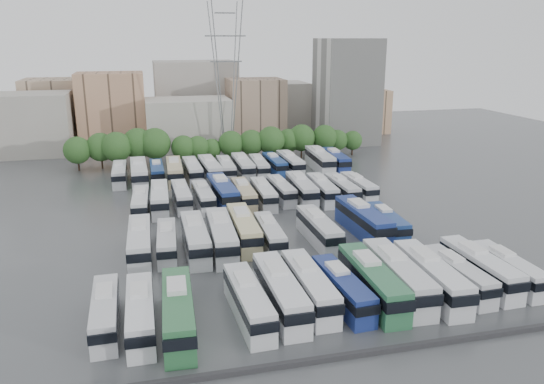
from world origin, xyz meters
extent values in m
plane|color=#424447|center=(0.00, 0.00, 0.00)|extent=(220.00, 220.00, 0.00)
cube|color=#2D2D30|center=(0.00, -33.00, 0.25)|extent=(56.00, 0.50, 0.50)
cylinder|color=black|center=(-30.12, 42.02, 1.15)|extent=(0.36, 0.36, 2.30)
sphere|color=#234C1E|center=(-30.12, 42.02, 4.28)|extent=(5.53, 5.53, 5.53)
cylinder|color=black|center=(-25.58, 42.75, 1.23)|extent=(0.36, 0.36, 2.45)
sphere|color=#234C1E|center=(-25.58, 42.75, 4.55)|extent=(5.89, 5.89, 5.89)
cylinder|color=black|center=(-22.38, 41.25, 1.28)|extent=(0.36, 0.36, 2.55)
sphere|color=#234C1E|center=(-22.38, 41.25, 4.74)|extent=(6.13, 6.13, 6.13)
cylinder|color=black|center=(-18.16, 42.83, 1.33)|extent=(0.36, 0.36, 2.67)
sphere|color=#234C1E|center=(-18.16, 42.83, 4.95)|extent=(6.40, 6.40, 6.40)
cylinder|color=black|center=(-14.63, 41.82, 1.34)|extent=(0.36, 0.36, 2.69)
sphere|color=#234C1E|center=(-14.63, 41.82, 4.99)|extent=(6.45, 6.45, 6.45)
cylinder|color=black|center=(-8.91, 41.32, 1.06)|extent=(0.36, 0.36, 2.13)
sphere|color=#234C1E|center=(-8.91, 41.32, 3.95)|extent=(5.11, 5.11, 5.11)
cylinder|color=black|center=(-5.84, 41.60, 1.02)|extent=(0.36, 0.36, 2.03)
sphere|color=#234C1E|center=(-5.84, 41.60, 3.77)|extent=(4.88, 4.88, 4.88)
cylinder|color=black|center=(-2.81, 42.19, 0.88)|extent=(0.36, 0.36, 1.75)
sphere|color=#234C1E|center=(-2.81, 42.19, 3.26)|extent=(4.21, 4.21, 4.21)
cylinder|color=black|center=(1.38, 41.90, 1.14)|extent=(0.36, 0.36, 2.28)
sphere|color=#234C1E|center=(1.38, 41.90, 4.23)|extent=(5.47, 5.47, 5.47)
cylinder|color=black|center=(5.83, 41.74, 1.15)|extent=(0.36, 0.36, 2.30)
sphere|color=#234C1E|center=(5.83, 41.74, 4.26)|extent=(5.51, 5.51, 5.51)
cylinder|color=black|center=(10.07, 41.17, 1.26)|extent=(0.36, 0.36, 2.52)
sphere|color=#234C1E|center=(10.07, 41.17, 4.67)|extent=(6.04, 6.04, 6.04)
cylinder|color=black|center=(14.46, 42.82, 1.10)|extent=(0.36, 0.36, 2.20)
sphere|color=#234C1E|center=(14.46, 42.82, 4.08)|extent=(5.27, 5.27, 5.27)
cylinder|color=black|center=(17.49, 42.52, 1.25)|extent=(0.36, 0.36, 2.49)
sphere|color=#234C1E|center=(17.49, 42.52, 4.62)|extent=(5.98, 5.98, 5.98)
cylinder|color=black|center=(22.91, 42.59, 1.19)|extent=(0.36, 0.36, 2.39)
sphere|color=#234C1E|center=(22.91, 42.59, 4.43)|extent=(5.73, 5.73, 5.73)
cylinder|color=black|center=(26.14, 42.84, 0.98)|extent=(0.36, 0.36, 1.97)
sphere|color=#234C1E|center=(26.14, 42.84, 3.65)|extent=(4.72, 4.72, 4.72)
cylinder|color=black|center=(29.81, 42.75, 0.93)|extent=(0.36, 0.36, 1.85)
sphere|color=#234C1E|center=(29.81, 42.75, 3.44)|extent=(4.44, 4.44, 4.44)
cube|color=#9E998E|center=(-42.00, 62.00, 7.00)|extent=(18.00, 14.00, 14.00)
cube|color=tan|center=(-24.00, 68.00, 9.00)|extent=(16.00, 12.00, 18.00)
cube|color=#ADA89E|center=(-6.00, 60.00, 6.00)|extent=(20.00, 14.00, 12.00)
cube|color=gray|center=(12.00, 66.00, 8.00)|extent=(14.00, 12.00, 16.00)
cube|color=gray|center=(-2.00, 80.00, 10.00)|extent=(22.00, 16.00, 20.00)
cube|color=tan|center=(-38.00, 78.00, 8.00)|extent=(16.00, 14.00, 16.00)
cube|color=#A39E93|center=(20.00, 78.00, 7.00)|extent=(18.00, 14.00, 14.00)
cube|color=tan|center=(44.00, 72.00, 6.00)|extent=(14.00, 12.00, 12.00)
cube|color=gray|center=(-14.00, 74.00, 5.00)|extent=(12.00, 10.00, 10.00)
cube|color=silver|center=(34.00, 58.00, 13.00)|extent=(14.00, 14.00, 26.00)
cylinder|color=slate|center=(0.00, 48.00, 17.00)|extent=(2.90, 2.91, 33.83)
cylinder|color=slate|center=(0.00, 52.00, 17.00)|extent=(2.90, 2.91, 33.83)
cylinder|color=slate|center=(4.00, 48.00, 17.00)|extent=(2.90, 2.91, 33.83)
cylinder|color=slate|center=(4.00, 52.00, 17.00)|extent=(2.90, 2.91, 33.83)
cube|color=slate|center=(2.00, 50.00, 31.28)|extent=(4.50, 0.30, 0.30)
cube|color=slate|center=(2.00, 50.00, 26.52)|extent=(9.00, 0.30, 0.30)
cube|color=slate|center=(2.00, 50.00, 21.08)|extent=(7.00, 0.30, 0.30)
cube|color=silver|center=(-21.53, -22.99, 1.53)|extent=(2.48, 10.82, 3.05)
cube|color=black|center=(-21.52, -23.12, 2.11)|extent=(2.59, 10.98, 0.90)
cube|color=silver|center=(-21.55, -21.64, 3.25)|extent=(1.58, 2.90, 0.40)
cube|color=silver|center=(-18.34, -24.13, 1.62)|extent=(2.44, 11.41, 3.23)
cube|color=black|center=(-18.34, -24.28, 2.23)|extent=(2.56, 11.58, 0.95)
cube|color=silver|center=(-18.34, -22.71, 3.44)|extent=(1.62, 3.04, 0.42)
cube|color=#2F6D3F|center=(-14.95, -25.00, 1.79)|extent=(3.23, 12.72, 3.57)
cube|color=black|center=(-14.96, -25.15, 2.47)|extent=(3.37, 12.91, 1.05)
cube|color=silver|center=(-14.89, -23.42, 3.81)|extent=(1.93, 3.44, 0.46)
cube|color=silver|center=(-8.22, -24.41, 1.67)|extent=(2.96, 11.86, 3.34)
cube|color=black|center=(-8.21, -24.56, 2.31)|extent=(3.09, 12.04, 0.98)
cube|color=silver|center=(-8.27, -22.94, 3.55)|extent=(1.79, 3.20, 0.43)
cube|color=silver|center=(-4.81, -23.46, 1.81)|extent=(2.83, 12.78, 3.61)
cube|color=black|center=(-4.81, -23.62, 2.50)|extent=(2.96, 12.98, 1.06)
cube|color=silver|center=(-4.82, -21.86, 3.85)|extent=(1.84, 3.42, 0.47)
cube|color=silver|center=(-1.57, -22.83, 1.73)|extent=(2.65, 12.22, 3.46)
cube|color=black|center=(-1.57, -22.98, 2.39)|extent=(2.77, 12.40, 1.02)
cube|color=silver|center=(-1.58, -21.30, 3.68)|extent=(1.74, 3.26, 0.45)
cube|color=navy|center=(1.61, -23.87, 1.59)|extent=(2.96, 11.32, 3.18)
cube|color=black|center=(1.62, -24.01, 2.20)|extent=(3.08, 11.50, 0.93)
cube|color=silver|center=(1.54, -22.47, 3.38)|extent=(1.74, 3.07, 0.41)
cube|color=#2F6E46|center=(4.98, -23.59, 1.85)|extent=(3.06, 13.11, 3.70)
cube|color=black|center=(4.98, -23.76, 2.56)|extent=(3.20, 13.31, 1.09)
cube|color=silver|center=(5.02, -21.96, 3.94)|extent=(1.93, 3.52, 0.48)
cube|color=silver|center=(8.09, -23.13, 1.89)|extent=(3.37, 13.41, 3.77)
cube|color=black|center=(8.08, -23.29, 2.61)|extent=(3.52, 13.62, 1.11)
cube|color=silver|center=(8.16, -21.46, 4.01)|extent=(2.03, 3.62, 0.49)
cube|color=silver|center=(11.49, -23.96, 1.83)|extent=(3.23, 13.03, 3.66)
cube|color=black|center=(11.48, -24.12, 2.53)|extent=(3.37, 13.23, 1.08)
cube|color=silver|center=(11.55, -22.35, 3.90)|extent=(1.96, 3.52, 0.47)
cube|color=silver|center=(14.89, -23.69, 1.54)|extent=(2.70, 10.95, 3.08)
cube|color=black|center=(14.90, -23.83, 2.13)|extent=(2.81, 11.12, 0.91)
cube|color=silver|center=(14.84, -22.34, 3.28)|extent=(1.64, 2.95, 0.40)
cube|color=silver|center=(18.05, -23.00, 1.70)|extent=(2.84, 12.06, 3.40)
cube|color=black|center=(18.05, -23.15, 2.35)|extent=(2.96, 12.24, 1.00)
cube|color=silver|center=(18.01, -21.50, 3.62)|extent=(1.78, 3.24, 0.44)
cube|color=silver|center=(21.23, -23.66, 1.52)|extent=(2.32, 10.73, 3.04)
cube|color=black|center=(21.23, -23.80, 2.10)|extent=(2.42, 10.89, 0.89)
cube|color=silver|center=(21.22, -22.32, 3.23)|extent=(1.53, 2.86, 0.39)
cube|color=silver|center=(-18.27, -6.41, 1.76)|extent=(2.86, 12.47, 3.52)
cube|color=black|center=(-18.28, -6.57, 2.43)|extent=(2.98, 12.66, 1.04)
cube|color=silver|center=(-18.25, -4.86, 3.75)|extent=(1.82, 3.34, 0.46)
cube|color=silver|center=(-14.99, -6.41, 1.51)|extent=(2.82, 10.75, 3.02)
cube|color=black|center=(-14.99, -6.54, 2.08)|extent=(2.93, 10.91, 0.89)
cube|color=silver|center=(-14.92, -5.08, 3.21)|extent=(1.65, 2.91, 0.39)
cube|color=silver|center=(-11.45, -6.71, 1.77)|extent=(2.67, 12.51, 3.54)
cube|color=black|center=(-11.45, -6.87, 2.45)|extent=(2.79, 12.70, 1.04)
cube|color=silver|center=(-11.45, -5.15, 3.77)|extent=(1.77, 3.34, 0.46)
cube|color=silver|center=(-8.17, -6.93, 1.86)|extent=(3.27, 13.20, 3.71)
cube|color=black|center=(-8.18, -7.10, 2.57)|extent=(3.41, 13.40, 1.09)
cube|color=silver|center=(-8.11, -5.30, 3.95)|extent=(1.99, 3.56, 0.48)
cube|color=beige|center=(-4.92, -4.86, 1.80)|extent=(2.97, 12.74, 3.59)
cube|color=black|center=(-4.92, -5.02, 2.48)|extent=(3.10, 12.93, 1.06)
cube|color=silver|center=(-4.89, -3.28, 3.83)|extent=(1.87, 3.42, 0.47)
cube|color=silver|center=(-1.86, -6.85, 1.51)|extent=(2.59, 10.74, 3.02)
cube|color=black|center=(-1.87, -6.98, 2.09)|extent=(2.70, 10.90, 0.89)
cube|color=silver|center=(-1.82, -5.52, 3.22)|extent=(1.60, 2.89, 0.39)
cube|color=silver|center=(4.80, -7.04, 1.69)|extent=(2.68, 11.94, 3.37)
cube|color=black|center=(4.81, -7.19, 2.33)|extent=(2.80, 12.12, 0.99)
cube|color=silver|center=(4.79, -5.55, 3.59)|extent=(1.73, 3.20, 0.44)
cube|color=navy|center=(11.68, -5.65, 1.87)|extent=(3.31, 13.30, 3.74)
cube|color=black|center=(11.68, -5.82, 2.59)|extent=(3.45, 13.50, 1.10)
cube|color=silver|center=(11.61, -4.01, 3.98)|extent=(2.00, 3.59, 0.48)
cube|color=navy|center=(14.94, -6.31, 1.53)|extent=(2.75, 10.87, 3.06)
cube|color=black|center=(14.93, -6.44, 2.11)|extent=(2.86, 11.04, 0.90)
cube|color=silver|center=(15.00, -4.96, 3.25)|extent=(1.65, 2.94, 0.40)
cube|color=silver|center=(-18.03, 10.94, 1.54)|extent=(2.79, 10.99, 3.09)
cube|color=black|center=(-18.03, 10.80, 2.13)|extent=(2.91, 11.16, 0.91)
cube|color=silver|center=(-17.97, 12.30, 3.29)|extent=(1.67, 2.97, 0.40)
cube|color=silver|center=(-15.08, 11.99, 1.72)|extent=(2.98, 12.20, 3.43)
cube|color=black|center=(-15.08, 11.84, 2.37)|extent=(3.11, 12.39, 1.01)
cube|color=silver|center=(-15.03, 13.51, 3.66)|extent=(1.82, 3.29, 0.44)
cube|color=silver|center=(-11.63, 13.03, 1.56)|extent=(2.57, 11.08, 3.13)
cube|color=black|center=(-11.63, 12.89, 2.16)|extent=(2.69, 11.25, 0.92)
cube|color=silver|center=(-11.66, 14.41, 3.33)|extent=(1.62, 2.98, 0.40)
cube|color=silver|center=(-8.23, 11.93, 1.54)|extent=(2.67, 10.92, 3.07)
cube|color=black|center=(-8.23, 11.79, 2.12)|extent=(2.79, 11.09, 0.90)
cube|color=silver|center=(-8.28, 13.29, 3.27)|extent=(1.63, 2.94, 0.40)
cube|color=navy|center=(-5.03, 12.64, 1.87)|extent=(3.48, 13.30, 3.73)
cube|color=black|center=(-5.02, 12.47, 2.58)|extent=(3.63, 13.51, 1.10)
cube|color=silver|center=(-5.12, 14.28, 3.97)|extent=(2.05, 3.61, 0.48)
cube|color=tan|center=(-1.78, 11.37, 1.62)|extent=(2.58, 11.47, 3.24)
cube|color=black|center=(-1.78, 11.23, 2.24)|extent=(2.69, 11.64, 0.95)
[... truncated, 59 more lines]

